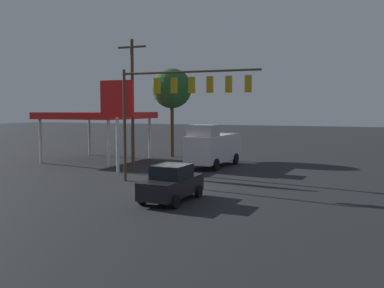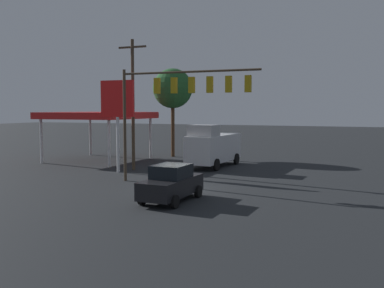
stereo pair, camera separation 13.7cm
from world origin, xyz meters
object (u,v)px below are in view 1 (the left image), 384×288
Objects in this scene: traffic_signal_assembly at (180,93)px; delivery_truck at (213,147)px; street_tree at (172,89)px; sedan_waiting at (172,183)px; utility_pole at (132,102)px; price_sign at (117,103)px.

traffic_signal_assembly is 1.34× the size of delivery_truck.
sedan_waiting is at bearing 114.66° from street_tree.
utility_pole reaches higher than street_tree.
price_sign is (0.49, 1.47, -0.16)m from utility_pole.
utility_pole reaches higher than price_sign.
street_tree reaches higher than traffic_signal_assembly.
traffic_signal_assembly is 2.09× the size of sedan_waiting.
utility_pole is 1.47× the size of delivery_truck.
street_tree is at bearing -63.41° from traffic_signal_assembly.
utility_pole is at bearing 96.32° from street_tree.
delivery_truck is at bearing -142.19° from utility_pole.
traffic_signal_assembly is 6.88m from sedan_waiting.
delivery_truck is at bearing -84.21° from traffic_signal_assembly.
traffic_signal_assembly reaches higher than delivery_truck.
utility_pole is 7.62m from delivery_truck.
street_tree is at bearing -86.98° from price_sign.
delivery_truck is 13.63m from sedan_waiting.
utility_pole is 1.56m from price_sign.
sedan_waiting is at bearing 129.50° from utility_pole.
price_sign is 8.75m from delivery_truck.
price_sign is at bearing -25.87° from traffic_signal_assembly.
delivery_truck is at bearing -167.61° from sedan_waiting.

